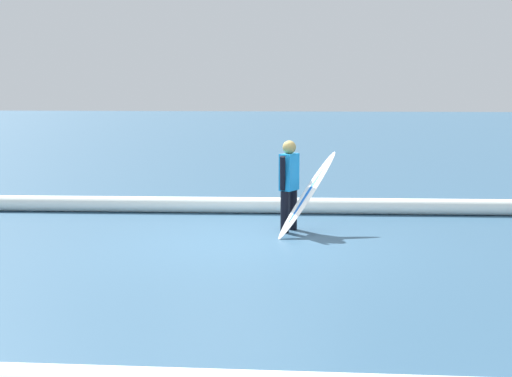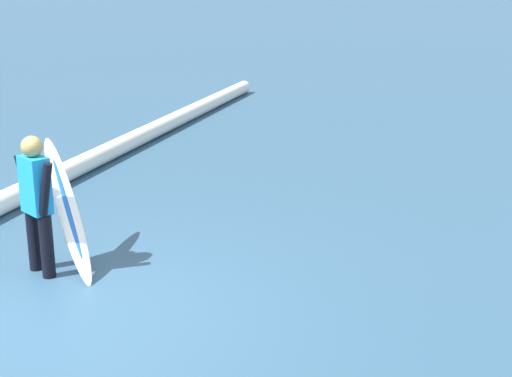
# 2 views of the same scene
# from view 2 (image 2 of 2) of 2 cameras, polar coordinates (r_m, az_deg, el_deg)

# --- Properties ---
(ground_plane) EXTENTS (122.53, 122.53, 0.00)m
(ground_plane) POSITION_cam_2_polar(r_m,az_deg,el_deg) (7.46, -13.42, -8.95)
(ground_plane) COLOR #2F5370
(surfer) EXTENTS (0.33, 0.59, 1.50)m
(surfer) POSITION_cam_2_polar(r_m,az_deg,el_deg) (8.10, -16.28, -0.72)
(surfer) COLOR black
(surfer) RESTS_ON ground_plane
(surfboard) EXTENTS (1.05, 1.18, 1.31)m
(surfboard) POSITION_cam_2_polar(r_m,az_deg,el_deg) (8.31, -14.09, -1.49)
(surfboard) COLOR white
(surfboard) RESTS_ON ground_plane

